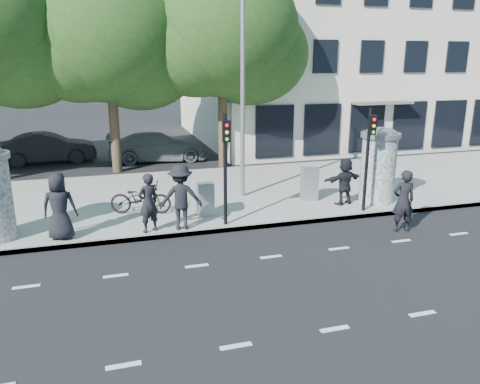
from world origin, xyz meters
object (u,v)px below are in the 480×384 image
object	(u,v)px
ped_b	(148,203)
street_lamp	(243,67)
ped_a	(59,206)
traffic_pole_far	(369,150)
bicycle	(141,198)
cabinet_left	(206,199)
cabinet_right	(309,184)
ped_d	(181,197)
car_mid	(48,148)
ped_f	(345,181)
ad_column_right	(378,163)
man_road	(403,201)
car_right	(158,147)
traffic_pole_near	(226,158)

from	to	relation	value
ped_b	street_lamp	bearing A→B (deg)	-167.97
ped_a	traffic_pole_far	bearing A→B (deg)	-172.77
ped_a	bicycle	xyz separation A→B (m)	(2.34, 1.67, -0.43)
ped_b	bicycle	distance (m)	1.82
street_lamp	ped_a	size ratio (longest dim) A/B	4.18
cabinet_left	cabinet_right	distance (m)	4.02
street_lamp	ped_d	bearing A→B (deg)	-134.78
car_mid	street_lamp	bearing A→B (deg)	-144.06
cabinet_left	ped_f	bearing A→B (deg)	-2.08
ad_column_right	cabinet_right	world-z (taller)	ad_column_right
man_road	car_mid	world-z (taller)	man_road
bicycle	cabinet_left	world-z (taller)	cabinet_left
bicycle	cabinet_right	world-z (taller)	cabinet_right
man_road	car_right	xyz separation A→B (m)	(-5.84, 12.51, -0.23)
ped_a	ped_d	size ratio (longest dim) A/B	0.98
traffic_pole_far	man_road	bearing A→B (deg)	-80.66
ped_a	man_road	distance (m)	10.00
traffic_pole_far	car_mid	bearing A→B (deg)	132.44
cabinet_left	ad_column_right	bearing A→B (deg)	-1.78
ped_a	cabinet_right	size ratio (longest dim) A/B	1.61
cabinet_left	ped_b	bearing A→B (deg)	-153.47
man_road	cabinet_left	world-z (taller)	man_road
ad_column_right	ped_a	xyz separation A→B (m)	(-10.55, -0.73, -0.43)
ped_a	cabinet_right	world-z (taller)	ped_a
ped_d	ped_b	bearing A→B (deg)	6.51
ped_f	bicycle	bearing A→B (deg)	-19.54
street_lamp	cabinet_right	bearing A→B (deg)	-27.87
bicycle	car_mid	size ratio (longest dim) A/B	0.43
man_road	traffic_pole_far	bearing A→B (deg)	-72.30
traffic_pole_far	ped_a	world-z (taller)	traffic_pole_far
ad_column_right	traffic_pole_far	bearing A→B (deg)	-137.79
traffic_pole_far	ped_d	xyz separation A→B (m)	(-6.16, 0.06, -1.10)
ad_column_right	ped_f	world-z (taller)	ad_column_right
man_road	ped_f	bearing A→B (deg)	-69.47
traffic_pole_near	bicycle	world-z (taller)	traffic_pole_near
ad_column_right	ped_b	distance (m)	8.18
ad_column_right	ped_a	world-z (taller)	ad_column_right
traffic_pole_far	man_road	size ratio (longest dim) A/B	1.77
ped_b	cabinet_left	distance (m)	2.18
man_road	car_right	bearing A→B (deg)	-56.63
bicycle	ped_b	bearing A→B (deg)	-160.67
traffic_pole_near	car_mid	xyz separation A→B (m)	(-6.15, 11.97, -1.47)
traffic_pole_near	car_mid	world-z (taller)	traffic_pole_near
cabinet_left	cabinet_right	xyz separation A→B (m)	(3.96, 0.66, 0.05)
traffic_pole_far	car_right	size ratio (longest dim) A/B	0.68
ped_b	bicycle	xyz separation A→B (m)	(-0.09, 1.78, -0.36)
traffic_pole_far	cabinet_left	bearing A→B (deg)	168.71
ped_f	ped_a	bearing A→B (deg)	-7.33
car_mid	ped_b	bearing A→B (deg)	-165.83
ad_column_right	ped_b	xyz separation A→B (m)	(-8.12, -0.84, -0.51)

